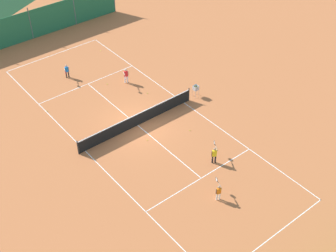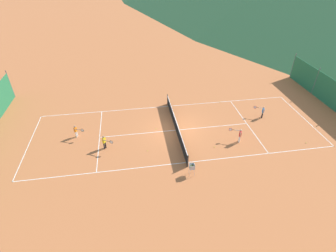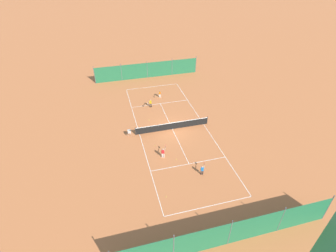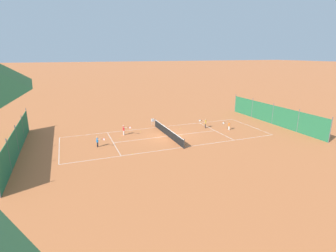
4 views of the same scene
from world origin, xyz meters
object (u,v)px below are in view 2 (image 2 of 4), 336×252
at_px(tennis_ball_by_net_right, 214,147).
at_px(tennis_ball_by_net_left, 306,143).
at_px(tennis_net, 176,125).
at_px(tennis_ball_alley_right, 148,151).
at_px(player_far_service, 76,130).
at_px(tennis_ball_alley_left, 220,102).
at_px(player_far_baseline, 262,111).
at_px(tennis_ball_mid_court, 156,129).
at_px(tennis_ball_far_corner, 241,131).
at_px(ball_hopper, 192,167).
at_px(player_near_baseline, 240,134).
at_px(player_near_service, 105,141).

bearing_deg(tennis_ball_by_net_right, tennis_ball_by_net_left, 84.91).
xyz_separation_m(tennis_net, tennis_ball_alley_right, (2.37, -2.66, -0.47)).
bearing_deg(player_far_service, tennis_ball_alley_left, 105.28).
distance_m(player_far_baseline, tennis_ball_mid_court, 9.79).
bearing_deg(tennis_ball_alley_left, tennis_ball_far_corner, 1.93).
relative_size(tennis_ball_by_net_right, tennis_ball_far_corner, 1.00).
bearing_deg(player_far_service, tennis_ball_by_net_right, 73.89).
xyz_separation_m(tennis_ball_alley_right, ball_hopper, (2.93, 2.76, 0.63)).
xyz_separation_m(player_near_baseline, tennis_ball_mid_court, (-2.78, -6.34, -0.68)).
distance_m(player_far_baseline, ball_hopper, 10.04).
relative_size(player_far_service, tennis_ball_alley_left, 16.56).
bearing_deg(tennis_ball_by_net_right, player_far_service, -106.11).
bearing_deg(tennis_ball_alley_right, tennis_ball_far_corner, 98.96).
xyz_separation_m(tennis_ball_mid_court, tennis_ball_alley_right, (2.80, -0.99, 0.00)).
distance_m(player_near_baseline, tennis_ball_by_net_left, 5.42).
bearing_deg(player_near_baseline, tennis_ball_mid_court, -113.67).
bearing_deg(player_far_service, tennis_ball_mid_court, 90.64).
xyz_separation_m(tennis_ball_mid_court, tennis_ball_alley_left, (-3.60, 6.90, 0.00)).
xyz_separation_m(player_near_baseline, tennis_ball_by_net_right, (0.40, -2.11, -0.68)).
xyz_separation_m(player_far_service, tennis_ball_alley_right, (2.73, 5.53, -0.61)).
bearing_deg(player_far_service, tennis_ball_alley_right, 63.73).
bearing_deg(ball_hopper, player_near_service, -122.40).
bearing_deg(player_far_baseline, tennis_ball_mid_court, -88.06).
bearing_deg(tennis_ball_alley_left, tennis_net, -52.43).
height_order(tennis_net, player_far_baseline, player_far_baseline).
height_order(tennis_ball_alley_left, tennis_ball_alley_right, same).
bearing_deg(tennis_ball_far_corner, player_near_baseline, -30.66).
xyz_separation_m(tennis_ball_by_net_left, tennis_ball_by_net_right, (-0.66, -7.39, 0.00)).
bearing_deg(tennis_net, tennis_ball_alley_left, 127.57).
bearing_deg(tennis_ball_alley_right, player_near_service, -104.80).
distance_m(player_near_service, tennis_ball_by_net_left, 15.91).
bearing_deg(tennis_ball_mid_court, tennis_net, 75.38).
relative_size(player_far_baseline, tennis_ball_far_corner, 17.01).
bearing_deg(tennis_ball_alley_left, player_near_baseline, -5.08).
bearing_deg(tennis_ball_by_net_left, ball_hopper, -79.08).
relative_size(tennis_ball_by_net_left, tennis_ball_far_corner, 1.00).
height_order(tennis_ball_alley_right, ball_hopper, ball_hopper).
bearing_deg(tennis_ball_mid_court, player_far_service, -89.36).
xyz_separation_m(tennis_ball_mid_court, ball_hopper, (5.73, 1.77, 0.63)).
relative_size(player_far_baseline, tennis_ball_alley_left, 17.01).
xyz_separation_m(tennis_ball_by_net_left, tennis_ball_alley_right, (-1.03, -12.61, 0.00)).
bearing_deg(tennis_ball_by_net_left, tennis_ball_far_corner, -116.91).
xyz_separation_m(player_far_service, tennis_ball_by_net_left, (3.76, 18.14, -0.61)).
relative_size(tennis_net, player_far_service, 8.40).
distance_m(tennis_net, tennis_ball_by_net_left, 10.53).
relative_size(player_far_service, tennis_ball_by_net_left, 16.56).
bearing_deg(player_far_baseline, tennis_ball_alley_left, -138.75).
bearing_deg(player_far_baseline, tennis_ball_by_net_left, 23.91).
bearing_deg(tennis_net, tennis_ball_by_net_right, 43.02).
height_order(player_far_baseline, tennis_ball_mid_court, player_far_baseline).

